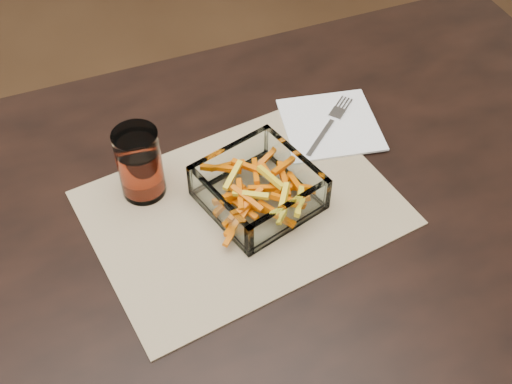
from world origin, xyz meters
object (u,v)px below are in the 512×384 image
at_px(fork, 330,124).
at_px(dining_table, 194,285).
at_px(tumbler, 140,165).
at_px(glass_bowl, 258,190).

bearing_deg(fork, dining_table, -102.16).
bearing_deg(dining_table, fork, 28.14).
distance_m(tumbler, fork, 0.34).
height_order(tumbler, fork, tumbler).
relative_size(glass_bowl, fork, 1.39).
bearing_deg(glass_bowl, dining_table, -158.27).
bearing_deg(fork, tumbler, -125.87).
bearing_deg(fork, glass_bowl, -97.95).
bearing_deg(dining_table, glass_bowl, 21.73).
xyz_separation_m(dining_table, glass_bowl, (0.13, 0.05, 0.12)).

